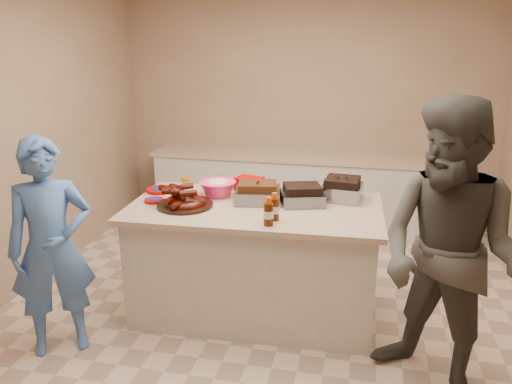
% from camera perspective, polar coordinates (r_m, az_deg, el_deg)
% --- Properties ---
extents(room, '(4.50, 5.00, 2.70)m').
position_cam_1_polar(room, '(4.24, 0.87, -14.42)').
color(room, tan).
rests_on(room, ground).
extents(back_counter, '(3.60, 0.64, 0.90)m').
position_cam_1_polar(back_counter, '(6.04, 5.14, 0.11)').
color(back_counter, beige).
rests_on(back_counter, ground).
extents(island, '(2.03, 1.13, 0.95)m').
position_cam_1_polar(island, '(4.36, -0.15, -13.43)').
color(island, beige).
rests_on(island, ground).
extents(rib_platter, '(0.49, 0.49, 0.18)m').
position_cam_1_polar(rib_platter, '(3.99, -8.10, -1.62)').
color(rib_platter, '#430B03').
rests_on(rib_platter, island).
extents(pulled_pork_tray, '(0.40, 0.33, 0.11)m').
position_cam_1_polar(pulled_pork_tray, '(4.04, 0.17, -1.19)').
color(pulled_pork_tray, '#47230F').
rests_on(pulled_pork_tray, island).
extents(brisket_tray, '(0.40, 0.36, 0.10)m').
position_cam_1_polar(brisket_tray, '(4.02, 5.26, -1.38)').
color(brisket_tray, black).
rests_on(brisket_tray, island).
extents(roasting_pan, '(0.34, 0.34, 0.13)m').
position_cam_1_polar(roasting_pan, '(4.18, 9.75, -0.82)').
color(roasting_pan, gray).
rests_on(roasting_pan, island).
extents(coleslaw_bowl, '(0.32, 0.32, 0.21)m').
position_cam_1_polar(coleslaw_bowl, '(4.22, -4.36, -0.43)').
color(coleslaw_bowl, '#FF3080').
rests_on(coleslaw_bowl, island).
extents(sausage_plate, '(0.32, 0.32, 0.05)m').
position_cam_1_polar(sausage_plate, '(4.28, 0.97, -0.12)').
color(sausage_plate, silver).
rests_on(sausage_plate, island).
extents(mac_cheese_dish, '(0.32, 0.24, 0.08)m').
position_cam_1_polar(mac_cheese_dish, '(4.19, 8.97, -0.75)').
color(mac_cheese_dish, '#FFA72D').
rests_on(mac_cheese_dish, island).
extents(bbq_bottle_a, '(0.07, 0.07, 0.21)m').
position_cam_1_polar(bbq_bottle_a, '(3.56, 1.43, -3.80)').
color(bbq_bottle_a, '#3A1804').
rests_on(bbq_bottle_a, island).
extents(bbq_bottle_b, '(0.07, 0.07, 0.21)m').
position_cam_1_polar(bbq_bottle_b, '(3.66, 2.10, -3.20)').
color(bbq_bottle_b, '#3A1804').
rests_on(bbq_bottle_b, island).
extents(mustard_bottle, '(0.04, 0.04, 0.11)m').
position_cam_1_polar(mustard_bottle, '(4.09, -0.67, -0.97)').
color(mustard_bottle, yellow).
rests_on(mustard_bottle, island).
extents(sauce_bowl, '(0.15, 0.05, 0.15)m').
position_cam_1_polar(sauce_bowl, '(4.22, -0.51, -0.41)').
color(sauce_bowl, silver).
rests_on(sauce_bowl, island).
extents(plate_stack_large, '(0.24, 0.24, 0.03)m').
position_cam_1_polar(plate_stack_large, '(4.41, -10.92, 0.06)').
color(plate_stack_large, '#9E0400').
rests_on(plate_stack_large, island).
extents(plate_stack_small, '(0.17, 0.17, 0.02)m').
position_cam_1_polar(plate_stack_small, '(4.14, -11.54, -1.10)').
color(plate_stack_small, '#9E0400').
rests_on(plate_stack_small, island).
extents(plastic_cup, '(0.10, 0.09, 0.10)m').
position_cam_1_polar(plastic_cup, '(4.52, -7.95, 0.64)').
color(plastic_cup, '#A96F21').
rests_on(plastic_cup, island).
extents(basket_stack, '(0.26, 0.22, 0.11)m').
position_cam_1_polar(basket_stack, '(4.38, -0.78, 0.26)').
color(basket_stack, '#9E0400').
rests_on(basket_stack, island).
extents(guest_blue, '(1.37, 1.65, 0.38)m').
position_cam_1_polar(guest_blue, '(4.20, -21.05, -16.05)').
color(guest_blue, '#4571BB').
rests_on(guest_blue, ground).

